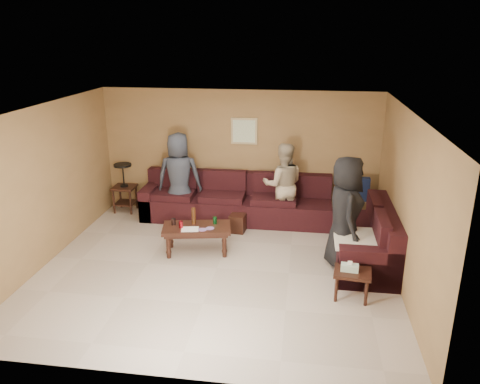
{
  "coord_description": "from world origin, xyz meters",
  "views": [
    {
      "loc": [
        1.3,
        -6.49,
        3.56
      ],
      "look_at": [
        0.25,
        0.85,
        1.0
      ],
      "focal_mm": 35.0,
      "sensor_mm": 36.0,
      "label": 1
    }
  ],
  "objects": [
    {
      "name": "room",
      "position": [
        0.0,
        0.0,
        1.66
      ],
      "size": [
        5.6,
        5.5,
        2.5
      ],
      "color": "#BCAE9F",
      "rests_on": "ground"
    },
    {
      "name": "sectional_sofa",
      "position": [
        0.81,
        1.52,
        0.33
      ],
      "size": [
        4.65,
        2.9,
        0.97
      ],
      "color": "black",
      "rests_on": "ground"
    },
    {
      "name": "coffee_table",
      "position": [
        -0.44,
        0.53,
        0.4
      ],
      "size": [
        1.21,
        0.76,
        0.75
      ],
      "rotation": [
        0.0,
        0.0,
        0.19
      ],
      "color": "#331811",
      "rests_on": "ground"
    },
    {
      "name": "end_table_left",
      "position": [
        -2.35,
        2.2,
        0.53
      ],
      "size": [
        0.44,
        0.44,
        1.01
      ],
      "rotation": [
        0.0,
        0.0,
        -0.0
      ],
      "color": "#331811",
      "rests_on": "ground"
    },
    {
      "name": "side_table_right",
      "position": [
        2.02,
        -0.58,
        0.37
      ],
      "size": [
        0.55,
        0.47,
        0.56
      ],
      "rotation": [
        0.0,
        0.0,
        -0.11
      ],
      "color": "#331811",
      "rests_on": "ground"
    },
    {
      "name": "waste_bin",
      "position": [
        0.12,
        1.47,
        0.17
      ],
      "size": [
        0.31,
        0.31,
        0.33
      ],
      "primitive_type": "cube",
      "rotation": [
        0.0,
        0.0,
        -0.11
      ],
      "color": "#331811",
      "rests_on": "ground"
    },
    {
      "name": "wall_art",
      "position": [
        0.1,
        2.48,
        1.7
      ],
      "size": [
        0.52,
        0.04,
        0.52
      ],
      "color": "tan",
      "rests_on": "ground"
    },
    {
      "name": "person_left",
      "position": [
        -1.1,
        1.94,
        0.87
      ],
      "size": [
        0.92,
        0.67,
        1.74
      ],
      "primitive_type": "imported",
      "rotation": [
        0.0,
        0.0,
        3.28
      ],
      "color": "#313744",
      "rests_on": "ground"
    },
    {
      "name": "person_middle",
      "position": [
        0.92,
        1.94,
        0.8
      ],
      "size": [
        0.85,
        0.7,
        1.61
      ],
      "primitive_type": "imported",
      "rotation": [
        0.0,
        0.0,
        3.26
      ],
      "color": "tan",
      "rests_on": "ground"
    },
    {
      "name": "person_right",
      "position": [
        1.96,
        0.42,
        0.89
      ],
      "size": [
        0.66,
        0.93,
        1.79
      ],
      "primitive_type": "imported",
      "rotation": [
        0.0,
        0.0,
        1.68
      ],
      "color": "black",
      "rests_on": "ground"
    }
  ]
}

